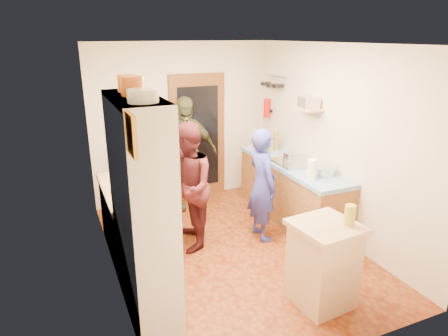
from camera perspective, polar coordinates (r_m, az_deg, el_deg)
floor at (r=5.38m, az=1.22°, el=-11.64°), size 3.00×4.00×0.02m
ceiling at (r=4.65m, az=1.44°, el=17.48°), size 3.00×4.00×0.02m
wall_back at (r=6.68m, az=-5.94°, el=6.39°), size 3.00×0.02×2.60m
wall_front at (r=3.26m, az=16.35°, el=-7.61°), size 3.00×0.02×2.60m
wall_left at (r=4.47m, az=-16.56°, el=-0.46°), size 0.02×4.00×2.60m
wall_right at (r=5.64m, az=15.44°, el=3.53°), size 0.02×4.00×2.60m
door_frame at (r=6.77m, az=-3.75°, el=4.46°), size 0.95×0.06×2.10m
door_glass at (r=6.74m, az=-3.65°, el=4.39°), size 0.70×0.02×1.70m
hutch_body at (r=3.83m, az=-11.56°, el=-6.48°), size 0.40×1.20×2.20m
hutch_top_shelf at (r=3.52m, az=-12.70°, el=9.67°), size 0.40×1.14×0.04m
plate_stack at (r=3.17m, az=-11.51°, el=10.08°), size 0.24×0.24×0.10m
orange_pot_a at (r=3.53m, az=-12.90°, el=11.34°), size 0.20×0.20×0.16m
orange_pot_b at (r=3.80m, az=-13.69°, el=11.69°), size 0.17×0.17×0.15m
left_counter_base at (r=5.25m, az=-12.97°, el=-7.60°), size 0.60×1.40×0.85m
left_counter_top at (r=5.07m, az=-13.34°, el=-3.03°), size 0.64×1.44×0.05m
toaster at (r=4.55m, az=-11.59°, el=-3.84°), size 0.27×0.21×0.18m
kettle at (r=4.88m, az=-13.67°, el=-2.52°), size 0.17×0.17×0.17m
orange_bowl at (r=5.14m, az=-12.71°, el=-1.83°), size 0.24×0.24×0.09m
chopping_board at (r=5.54m, az=-14.16°, el=-0.81°), size 0.35×0.30×0.02m
right_counter_base at (r=6.12m, az=9.56°, el=-3.56°), size 0.60×2.20×0.84m
right_counter_top at (r=5.96m, az=9.79°, el=0.44°), size 0.62×2.22×0.06m
hob at (r=5.92m, az=10.01°, el=0.80°), size 0.55×0.58×0.04m
pot_on_hob at (r=5.92m, az=9.30°, el=1.64°), size 0.18×0.18×0.12m
bottle_a at (r=6.31m, az=5.92°, el=3.26°), size 0.09×0.09×0.29m
bottle_b at (r=6.53m, az=6.07°, el=3.82°), size 0.08×0.08×0.29m
bottle_c at (r=6.52m, az=7.47°, el=3.89°), size 0.09×0.09×0.33m
paper_towel at (r=5.30m, az=12.50°, el=-0.19°), size 0.12×0.12×0.27m
mixing_bowl at (r=5.52m, az=14.15°, el=-0.42°), size 0.33×0.33×0.11m
island_base at (r=4.35m, az=13.93°, el=-13.45°), size 0.60×0.60×0.86m
island_top at (r=4.13m, az=14.42°, el=-8.09°), size 0.68×0.68×0.05m
cutting_board at (r=4.13m, az=13.45°, el=-7.87°), size 0.38×0.31×0.02m
oil_jar at (r=4.12m, az=17.55°, el=-6.45°), size 0.12×0.12×0.21m
pan_rail at (r=6.71m, az=7.42°, el=12.89°), size 0.02×0.65×0.02m
pan_hang_a at (r=6.55m, az=7.70°, el=11.59°), size 0.18×0.18×0.05m
pan_hang_b at (r=6.72m, az=6.81°, el=11.63°), size 0.16×0.16×0.05m
pan_hang_c at (r=6.89m, az=5.96°, el=11.91°), size 0.17×0.17×0.05m
wall_shelf at (r=5.82m, az=11.93°, el=8.30°), size 0.26×0.42×0.03m
radio at (r=5.80m, az=11.99°, el=9.17°), size 0.27×0.34×0.15m
ext_bracket at (r=6.95m, az=6.55°, el=8.11°), size 0.06×0.10×0.04m
fire_extinguisher at (r=6.91m, az=6.13°, el=8.49°), size 0.11×0.11×0.32m
picture_frame at (r=2.79m, az=-13.10°, el=4.65°), size 0.03×0.25×0.30m
person_hob at (r=5.39m, az=5.87°, el=-2.44°), size 0.38×0.57×1.55m
person_left at (r=5.17m, az=-5.03°, el=-2.60°), size 0.80×0.94×1.68m
person_back at (r=6.33m, az=-5.53°, el=2.06°), size 1.08×0.49×1.81m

